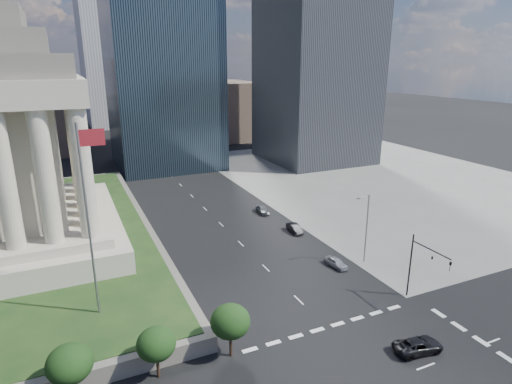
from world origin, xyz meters
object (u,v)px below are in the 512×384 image
flagpole (89,212)px  parked_sedan_near (336,263)px  traffic_signal_ne (423,262)px  parked_sedan_mid (295,228)px  street_lamp_north (366,225)px  pickup_truck (418,346)px  parked_sedan_far (262,210)px

flagpole → parked_sedan_near: bearing=2.5°
traffic_signal_ne → parked_sedan_mid: size_ratio=1.97×
street_lamp_north → parked_sedan_near: (-4.33, 0.33, -5.02)m
street_lamp_north → pickup_truck: bearing=-112.4°
parked_sedan_near → parked_sedan_far: parked_sedan_far is taller
flagpole → street_lamp_north: (35.16, 1.00, -7.45)m
street_lamp_north → pickup_truck: (-7.43, -18.04, -4.98)m
parked_sedan_mid → street_lamp_north: bearing=-72.3°
flagpole → traffic_signal_ne: 36.69m
pickup_truck → parked_sedan_mid: pickup_truck is taller
flagpole → pickup_truck: flagpole is taller
street_lamp_north → pickup_truck: size_ratio=2.03×
pickup_truck → street_lamp_north: bearing=-14.2°
parked_sedan_mid → parked_sedan_far: bearing=98.8°
traffic_signal_ne → parked_sedan_near: bearing=106.7°
parked_sedan_near → traffic_signal_ne: bearing=-79.1°
street_lamp_north → parked_sedan_mid: bearing=104.0°
flagpole → parked_sedan_far: flagpole is taller
parked_sedan_far → pickup_truck: bearing=-88.5°
traffic_signal_ne → street_lamp_north: 11.34m
flagpole → traffic_signal_ne: (34.33, -10.30, -7.86)m
pickup_truck → parked_sedan_mid: bearing=0.9°
parked_sedan_near → parked_sedan_mid: parked_sedan_mid is taller
traffic_signal_ne → parked_sedan_near: size_ratio=2.13×
parked_sedan_far → parked_sedan_mid: bearing=-79.3°
flagpole → parked_sedan_far: size_ratio=4.89×
traffic_signal_ne → parked_sedan_near: 12.99m
pickup_truck → parked_sedan_mid: 31.95m
street_lamp_north → parked_sedan_near: size_ratio=2.66×
flagpole → parked_sedan_near: 33.28m
flagpole → street_lamp_north: bearing=1.6°
pickup_truck → parked_sedan_mid: (4.03, 31.70, -0.01)m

